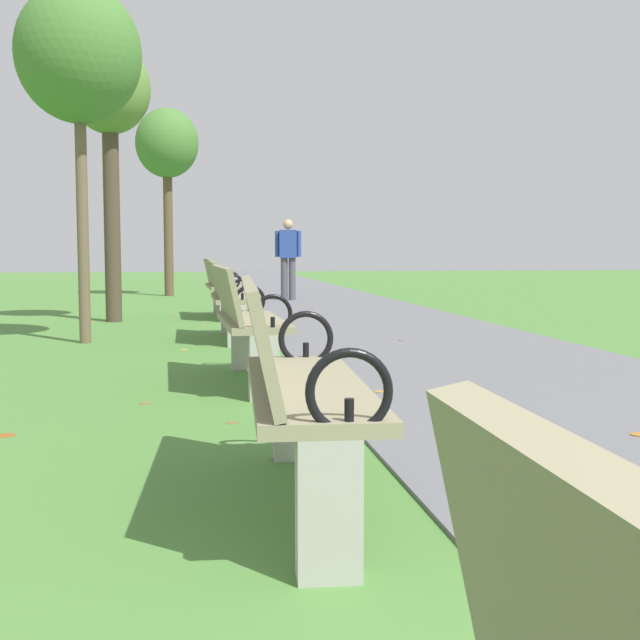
{
  "coord_description": "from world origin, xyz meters",
  "views": [
    {
      "loc": [
        -0.89,
        0.06,
        1.02
      ],
      "look_at": [
        -0.05,
        5.5,
        0.55
      ],
      "focal_mm": 46.19,
      "sensor_mm": 36.0,
      "label": 1
    }
  ],
  "objects_px": {
    "tree_2": "(79,56)",
    "pedestrian_walking": "(288,255)",
    "park_bench_4": "(228,297)",
    "tree_4": "(167,147)",
    "tree_3": "(109,100)",
    "park_bench_5": "(219,286)",
    "park_bench_2": "(294,386)",
    "park_bench_3": "(245,320)"
  },
  "relations": [
    {
      "from": "tree_2",
      "to": "pedestrian_walking",
      "type": "height_order",
      "value": "tree_2"
    },
    {
      "from": "park_bench_4",
      "to": "tree_4",
      "type": "bearing_deg",
      "value": 95.65
    },
    {
      "from": "park_bench_4",
      "to": "tree_3",
      "type": "distance_m",
      "value": 4.04
    },
    {
      "from": "park_bench_5",
      "to": "tree_4",
      "type": "height_order",
      "value": "tree_4"
    },
    {
      "from": "park_bench_2",
      "to": "park_bench_3",
      "type": "xyz_separation_m",
      "value": [
        -0.0,
        3.08,
        0.0
      ]
    },
    {
      "from": "park_bench_5",
      "to": "pedestrian_walking",
      "type": "distance_m",
      "value": 4.32
    },
    {
      "from": "park_bench_2",
      "to": "tree_4",
      "type": "relative_size",
      "value": 0.39
    },
    {
      "from": "park_bench_4",
      "to": "tree_3",
      "type": "bearing_deg",
      "value": 119.79
    },
    {
      "from": "tree_4",
      "to": "pedestrian_walking",
      "type": "relative_size",
      "value": 2.57
    },
    {
      "from": "tree_3",
      "to": "tree_4",
      "type": "height_order",
      "value": "tree_4"
    },
    {
      "from": "park_bench_2",
      "to": "tree_4",
      "type": "distance_m",
      "value": 15.88
    },
    {
      "from": "park_bench_5",
      "to": "tree_3",
      "type": "distance_m",
      "value": 3.08
    },
    {
      "from": "park_bench_5",
      "to": "tree_4",
      "type": "relative_size",
      "value": 0.39
    },
    {
      "from": "park_bench_3",
      "to": "park_bench_5",
      "type": "distance_m",
      "value": 6.26
    },
    {
      "from": "park_bench_4",
      "to": "park_bench_5",
      "type": "relative_size",
      "value": 0.99
    },
    {
      "from": "park_bench_2",
      "to": "park_bench_3",
      "type": "bearing_deg",
      "value": 90.0
    },
    {
      "from": "park_bench_4",
      "to": "pedestrian_walking",
      "type": "height_order",
      "value": "pedestrian_walking"
    },
    {
      "from": "tree_4",
      "to": "tree_2",
      "type": "bearing_deg",
      "value": -93.89
    },
    {
      "from": "park_bench_2",
      "to": "pedestrian_walking",
      "type": "height_order",
      "value": "pedestrian_walking"
    },
    {
      "from": "park_bench_2",
      "to": "pedestrian_walking",
      "type": "relative_size",
      "value": 1.0
    },
    {
      "from": "park_bench_3",
      "to": "pedestrian_walking",
      "type": "height_order",
      "value": "pedestrian_walking"
    },
    {
      "from": "park_bench_2",
      "to": "tree_4",
      "type": "height_order",
      "value": "tree_4"
    },
    {
      "from": "park_bench_4",
      "to": "park_bench_5",
      "type": "xyz_separation_m",
      "value": [
        0.0,
        3.11,
        0.0
      ]
    },
    {
      "from": "tree_3",
      "to": "tree_4",
      "type": "bearing_deg",
      "value": 84.98
    },
    {
      "from": "park_bench_2",
      "to": "park_bench_4",
      "type": "bearing_deg",
      "value": 90.0
    },
    {
      "from": "park_bench_5",
      "to": "pedestrian_walking",
      "type": "height_order",
      "value": "pedestrian_walking"
    },
    {
      "from": "park_bench_3",
      "to": "tree_3",
      "type": "height_order",
      "value": "tree_3"
    },
    {
      "from": "pedestrian_walking",
      "to": "park_bench_5",
      "type": "bearing_deg",
      "value": -110.57
    },
    {
      "from": "pedestrian_walking",
      "to": "park_bench_4",
      "type": "bearing_deg",
      "value": -101.95
    },
    {
      "from": "tree_3",
      "to": "tree_2",
      "type": "bearing_deg",
      "value": -91.12
    },
    {
      "from": "park_bench_5",
      "to": "tree_2",
      "type": "xyz_separation_m",
      "value": [
        -1.57,
        -3.21,
        2.6
      ]
    },
    {
      "from": "tree_3",
      "to": "pedestrian_walking",
      "type": "height_order",
      "value": "tree_3"
    },
    {
      "from": "park_bench_3",
      "to": "tree_3",
      "type": "xyz_separation_m",
      "value": [
        -1.52,
        5.8,
        2.64
      ]
    },
    {
      "from": "tree_2",
      "to": "park_bench_2",
      "type": "bearing_deg",
      "value": -75.59
    },
    {
      "from": "park_bench_4",
      "to": "park_bench_5",
      "type": "bearing_deg",
      "value": 90.0
    },
    {
      "from": "tree_3",
      "to": "pedestrian_walking",
      "type": "xyz_separation_m",
      "value": [
        3.03,
        4.48,
        -2.2
      ]
    },
    {
      "from": "park_bench_3",
      "to": "tree_3",
      "type": "relative_size",
      "value": 0.41
    },
    {
      "from": "park_bench_4",
      "to": "tree_3",
      "type": "height_order",
      "value": "tree_3"
    },
    {
      "from": "tree_3",
      "to": "park_bench_3",
      "type": "bearing_deg",
      "value": -75.33
    },
    {
      "from": "park_bench_4",
      "to": "pedestrian_walking",
      "type": "relative_size",
      "value": 0.99
    },
    {
      "from": "park_bench_4",
      "to": "tree_3",
      "type": "xyz_separation_m",
      "value": [
        -1.52,
        2.65,
        2.64
      ]
    },
    {
      "from": "park_bench_5",
      "to": "tree_3",
      "type": "relative_size",
      "value": 0.41
    }
  ]
}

